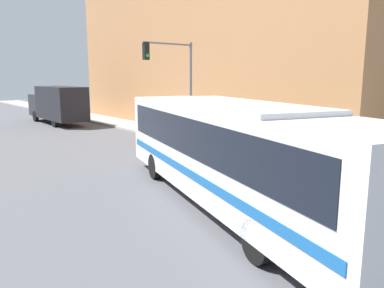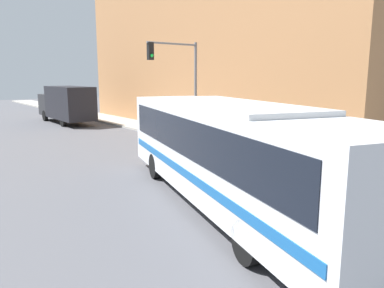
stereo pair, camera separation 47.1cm
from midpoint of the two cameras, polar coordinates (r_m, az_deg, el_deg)
name	(u,v)px [view 1 (the left image)]	position (r m, az deg, el deg)	size (l,w,h in m)	color
ground_plane	(267,205)	(11.56, 10.15, -9.09)	(120.00, 120.00, 0.00)	#515156
sidewalk	(120,123)	(30.79, -11.34, 3.12)	(2.76, 70.00, 0.14)	#A8A399
building_facade	(204,50)	(28.77, 1.29, 14.08)	(6.00, 27.62, 11.42)	#B27A4C
city_bus	(230,147)	(10.91, 4.63, -0.46)	(5.83, 12.27, 3.08)	silver
delivery_truck	(57,104)	(32.26, -20.22, 5.81)	(2.23, 7.96, 3.01)	black
fire_hydrant	(265,148)	(17.93, 10.37, -0.60)	(0.20, 0.27, 0.66)	#999999
traffic_light_pole	(176,74)	(21.25, -3.17, 10.63)	(3.28, 0.35, 5.55)	slate
parking_meter	(209,127)	(20.63, 1.93, 2.62)	(0.14, 0.14, 1.35)	slate
pedestrian_near_corner	(232,128)	(20.92, 5.41, 2.47)	(0.34, 0.34, 1.64)	#23283D
pedestrian_mid_block	(295,136)	(18.58, 14.75, 1.12)	(0.34, 0.34, 1.60)	#47382D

